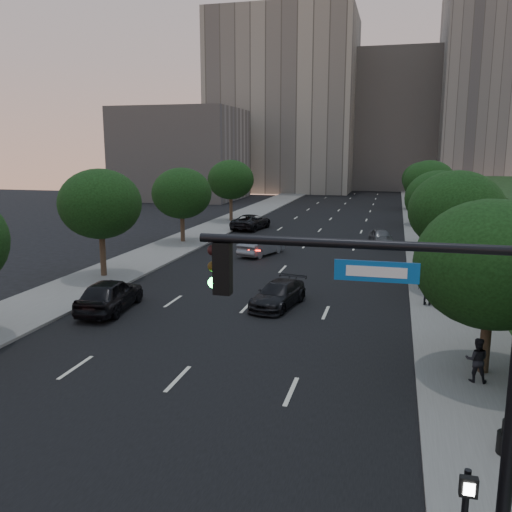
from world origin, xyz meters
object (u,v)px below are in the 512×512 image
(sedan_far_left, at_px, (251,222))
(pedestrian_c, at_px, (428,289))
(sedan_far_right, at_px, (381,237))
(sedan_mid_left, at_px, (261,246))
(sedan_near_left, at_px, (110,295))
(sedan_near_right, at_px, (278,294))
(pedestrian_b, at_px, (477,360))
(traffic_signal_mast, at_px, (444,401))

(sedan_far_left, relative_size, pedestrian_c, 3.29)
(sedan_far_right, relative_size, pedestrian_c, 2.45)
(sedan_mid_left, bearing_deg, sedan_near_left, 94.70)
(sedan_far_left, height_order, sedan_near_right, sedan_far_left)
(sedan_mid_left, relative_size, sedan_far_right, 1.11)
(sedan_far_right, xyz_separation_m, pedestrian_b, (3.89, -26.94, 0.23))
(sedan_near_left, height_order, sedan_far_left, sedan_near_left)
(sedan_mid_left, distance_m, pedestrian_c, 16.00)
(sedan_far_left, distance_m, pedestrian_c, 28.52)
(sedan_far_right, bearing_deg, traffic_signal_mast, -99.35)
(traffic_signal_mast, relative_size, pedestrian_b, 4.58)
(pedestrian_c, bearing_deg, sedan_mid_left, -32.61)
(sedan_near_left, xyz_separation_m, pedestrian_c, (15.18, 4.43, 0.14))
(sedan_near_right, bearing_deg, pedestrian_c, 23.71)
(traffic_signal_mast, bearing_deg, pedestrian_b, 78.25)
(sedan_far_right, bearing_deg, sedan_near_right, -115.46)
(sedan_far_right, relative_size, pedestrian_b, 2.63)
(sedan_far_left, bearing_deg, sedan_near_left, 99.98)
(sedan_near_right, distance_m, sedan_far_right, 20.01)
(sedan_near_left, xyz_separation_m, sedan_near_right, (7.87, 2.77, -0.19))
(traffic_signal_mast, relative_size, pedestrian_c, 4.27)
(sedan_near_left, bearing_deg, sedan_far_right, -124.44)
(sedan_near_left, distance_m, sedan_far_left, 28.34)
(sedan_mid_left, bearing_deg, sedan_far_left, -53.38)
(sedan_mid_left, relative_size, pedestrian_b, 2.91)
(sedan_near_left, distance_m, pedestrian_b, 16.93)
(sedan_near_left, distance_m, sedan_mid_left, 16.14)
(traffic_signal_mast, height_order, sedan_mid_left, traffic_signal_mast)
(traffic_signal_mast, height_order, sedan_far_left, traffic_signal_mast)
(sedan_near_left, relative_size, sedan_far_left, 0.90)
(sedan_near_right, relative_size, pedestrian_c, 2.66)
(sedan_far_right, xyz_separation_m, pedestrian_c, (2.79, -17.83, 0.29))
(sedan_far_left, xyz_separation_m, sedan_far_right, (12.75, -6.08, -0.07))
(sedan_far_left, height_order, sedan_far_right, sedan_far_left)
(pedestrian_b, bearing_deg, sedan_near_right, -38.58)
(pedestrian_c, bearing_deg, sedan_far_right, -68.99)
(sedan_far_right, bearing_deg, sedan_mid_left, -154.95)
(sedan_near_left, height_order, pedestrian_c, pedestrian_c)
(sedan_near_left, distance_m, pedestrian_c, 15.81)
(sedan_near_left, distance_m, sedan_far_right, 25.47)
(sedan_mid_left, relative_size, sedan_near_right, 1.02)
(traffic_signal_mast, distance_m, sedan_near_right, 18.28)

